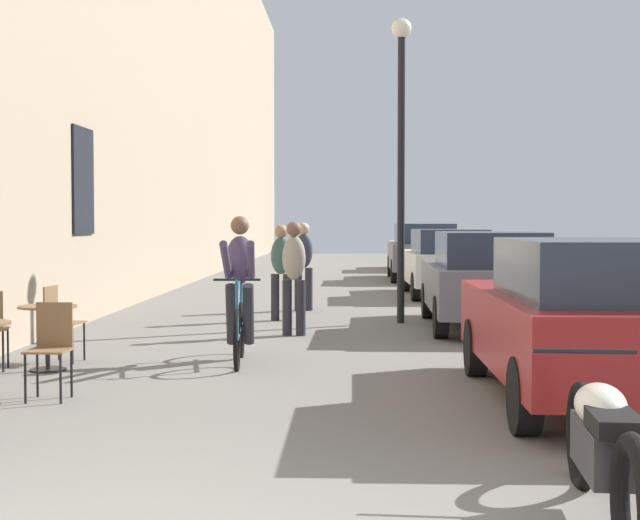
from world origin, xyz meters
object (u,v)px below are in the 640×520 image
pedestrian_mid (281,267)px  parked_car_second (486,278)px  cafe_chair_mid_toward_street (51,343)px  parked_car_third (447,262)px  street_lamp (401,131)px  parked_motorcycle (604,448)px  pedestrian_near (294,271)px  cafe_chair_far_toward_street (59,318)px  cyclist_on_bicycle (240,293)px  parked_car_nearest (587,318)px  parked_car_fourth (423,251)px  pedestrian_far (304,261)px  cafe_table_far (48,324)px  parked_car_fifth (416,248)px

pedestrian_mid → parked_car_second: size_ratio=0.38×
cafe_chair_mid_toward_street → parked_car_third: 13.03m
street_lamp → parked_motorcycle: (0.59, -10.06, -2.70)m
pedestrian_near → parked_car_third: pedestrian_near is taller
cafe_chair_far_toward_street → pedestrian_mid: 5.20m
cyclist_on_bicycle → parked_car_third: cyclist_on_bicycle is taller
cafe_chair_mid_toward_street → parked_car_nearest: (4.90, -0.07, 0.26)m
parked_car_fourth → parked_motorcycle: (-0.62, -21.18, -0.42)m
parked_car_fourth → pedestrian_far: bearing=-107.7°
cafe_chair_mid_toward_street → parked_car_second: bearing=50.5°
cafe_table_far → cyclist_on_bicycle: bearing=20.1°
pedestrian_near → parked_car_third: 7.75m
cafe_chair_far_toward_street → pedestrian_mid: size_ratio=0.56×
pedestrian_mid → parked_car_third: pedestrian_mid is taller
pedestrian_far → parked_motorcycle: 12.35m
cafe_chair_far_toward_street → pedestrian_near: size_ratio=0.54×
cafe_chair_mid_toward_street → parked_car_second: size_ratio=0.21×
cafe_chair_mid_toward_street → cafe_table_far: 1.73m
parked_car_fifth → parked_motorcycle: size_ratio=1.90×
pedestrian_near → pedestrian_far: pedestrian_near is taller
cafe_table_far → cafe_chair_far_toward_street: size_ratio=0.81×
cafe_chair_mid_toward_street → cyclist_on_bicycle: size_ratio=0.51×
pedestrian_mid → parked_car_fourth: 11.27m
cyclist_on_bicycle → parked_car_fifth: bearing=80.5°
pedestrian_far → parked_car_third: (2.97, 3.38, -0.15)m
parked_car_nearest → parked_car_fifth: bearing=89.8°
parked_motorcycle → pedestrian_far: bearing=100.6°
parked_car_nearest → parked_car_fourth: (-0.12, 17.83, 0.05)m
street_lamp → parked_car_fourth: street_lamp is taller
cyclist_on_bicycle → parked_motorcycle: (2.70, -5.80, -0.41)m
parked_car_nearest → parked_car_second: bearing=90.5°
cafe_table_far → street_lamp: (4.15, 5.01, 2.59)m
cafe_chair_far_toward_street → parked_car_second: 6.57m
pedestrian_mid → cyclist_on_bicycle: bearing=-91.8°
street_lamp → parked_car_fifth: street_lamp is taller
parked_car_second → parked_motorcycle: (-0.68, -9.30, -0.37)m
cafe_chair_far_toward_street → parked_car_nearest: size_ratio=0.21×
pedestrian_near → parked_car_nearest: (2.95, -4.97, -0.15)m
cafe_table_far → pedestrian_far: pedestrian_far is taller
cafe_chair_mid_toward_street → street_lamp: street_lamp is taller
cafe_chair_mid_toward_street → cafe_table_far: (-0.57, 1.63, 0.00)m
pedestrian_near → parked_car_fifth: 18.83m
pedestrian_mid → parked_car_third: bearing=57.6°
parked_car_second → cafe_table_far: bearing=-141.9°
cafe_chair_mid_toward_street → pedestrian_mid: size_ratio=0.56×
pedestrian_far → cyclist_on_bicycle: bearing=-93.8°
cyclist_on_bicycle → street_lamp: 5.28m
cafe_chair_mid_toward_street → pedestrian_far: pedestrian_far is taller
parked_motorcycle → cyclist_on_bicycle: bearing=114.9°
cafe_chair_far_toward_street → cyclist_on_bicycle: cyclist_on_bicycle is taller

